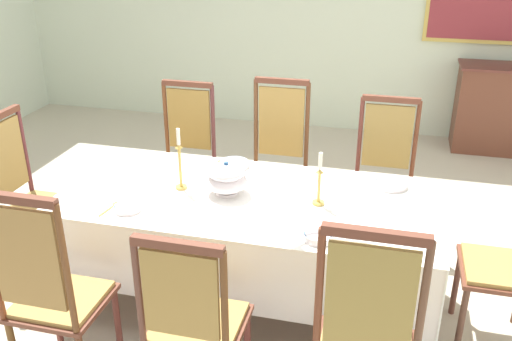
{
  "coord_description": "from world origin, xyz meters",
  "views": [
    {
      "loc": [
        0.77,
        -3.06,
        2.23
      ],
      "look_at": [
        0.07,
        -0.29,
        0.95
      ],
      "focal_mm": 39.26,
      "sensor_mm": 36.0,
      "label": 1
    }
  ],
  "objects_px": {
    "chair_south_c": "(366,341)",
    "bowl_far_right": "(318,236)",
    "chair_north_a": "(185,155)",
    "soup_tureen": "(226,178)",
    "dining_table": "(248,208)",
    "candlestick_west": "(180,164)",
    "spoon_secondary": "(218,163)",
    "chair_north_c": "(384,175)",
    "chair_south_a": "(51,291)",
    "chair_south_b": "(193,321)",
    "bowl_near_left": "(127,208)",
    "spoon_primary": "(113,205)",
    "candlestick_east": "(319,184)",
    "bowl_near_right": "(234,163)",
    "bowl_far_left": "(391,183)",
    "chair_head_west": "(29,195)",
    "chair_north_b": "(277,161)"
  },
  "relations": [
    {
      "from": "chair_north_a",
      "to": "soup_tureen",
      "type": "xyz_separation_m",
      "value": [
        0.62,
        -0.91,
        0.28
      ]
    },
    {
      "from": "candlestick_west",
      "to": "bowl_far_left",
      "type": "height_order",
      "value": "candlestick_west"
    },
    {
      "from": "bowl_far_left",
      "to": "dining_table",
      "type": "bearing_deg",
      "value": -157.53
    },
    {
      "from": "chair_south_b",
      "to": "bowl_far_right",
      "type": "distance_m",
      "value": 0.75
    },
    {
      "from": "chair_north_a",
      "to": "chair_south_c",
      "type": "xyz_separation_m",
      "value": [
        1.51,
        -1.83,
        0.03
      ]
    },
    {
      "from": "chair_south_a",
      "to": "chair_north_b",
      "type": "height_order",
      "value": "chair_north_b"
    },
    {
      "from": "chair_south_a",
      "to": "bowl_near_left",
      "type": "relative_size",
      "value": 7.76
    },
    {
      "from": "dining_table",
      "to": "bowl_near_right",
      "type": "height_order",
      "value": "bowl_near_right"
    },
    {
      "from": "chair_south_a",
      "to": "chair_north_b",
      "type": "bearing_deg",
      "value": 68.21
    },
    {
      "from": "chair_south_a",
      "to": "chair_north_c",
      "type": "relative_size",
      "value": 1.05
    },
    {
      "from": "chair_south_a",
      "to": "chair_north_c",
      "type": "distance_m",
      "value": 2.37
    },
    {
      "from": "chair_north_c",
      "to": "soup_tureen",
      "type": "bearing_deg",
      "value": 45.61
    },
    {
      "from": "chair_south_a",
      "to": "bowl_far_right",
      "type": "height_order",
      "value": "chair_south_a"
    },
    {
      "from": "candlestick_east",
      "to": "spoon_secondary",
      "type": "xyz_separation_m",
      "value": [
        -0.73,
        0.42,
        -0.12
      ]
    },
    {
      "from": "bowl_near_right",
      "to": "soup_tureen",
      "type": "bearing_deg",
      "value": -80.14
    },
    {
      "from": "chair_south_c",
      "to": "bowl_far_right",
      "type": "height_order",
      "value": "chair_south_c"
    },
    {
      "from": "candlestick_east",
      "to": "spoon_primary",
      "type": "relative_size",
      "value": 1.79
    },
    {
      "from": "dining_table",
      "to": "candlestick_east",
      "type": "height_order",
      "value": "candlestick_east"
    },
    {
      "from": "dining_table",
      "to": "bowl_near_left",
      "type": "xyz_separation_m",
      "value": [
        -0.6,
        -0.34,
        0.09
      ]
    },
    {
      "from": "candlestick_east",
      "to": "bowl_far_right",
      "type": "distance_m",
      "value": 0.41
    },
    {
      "from": "dining_table",
      "to": "bowl_far_right",
      "type": "height_order",
      "value": "bowl_far_right"
    },
    {
      "from": "candlestick_west",
      "to": "spoon_secondary",
      "type": "height_order",
      "value": "candlestick_west"
    },
    {
      "from": "spoon_primary",
      "to": "soup_tureen",
      "type": "bearing_deg",
      "value": 37.02
    },
    {
      "from": "bowl_far_left",
      "to": "chair_north_c",
      "type": "bearing_deg",
      "value": 94.9
    },
    {
      "from": "dining_table",
      "to": "chair_north_c",
      "type": "relative_size",
      "value": 1.97
    },
    {
      "from": "chair_south_a",
      "to": "chair_south_c",
      "type": "bearing_deg",
      "value": -0.09
    },
    {
      "from": "chair_head_west",
      "to": "candlestick_west",
      "type": "relative_size",
      "value": 2.94
    },
    {
      "from": "chair_south_c",
      "to": "candlestick_east",
      "type": "relative_size",
      "value": 3.83
    },
    {
      "from": "chair_south_c",
      "to": "spoon_primary",
      "type": "xyz_separation_m",
      "value": [
        -1.47,
        0.6,
        0.16
      ]
    },
    {
      "from": "chair_south_c",
      "to": "chair_north_b",
      "type": "bearing_deg",
      "value": 113.08
    },
    {
      "from": "chair_north_c",
      "to": "bowl_far_right",
      "type": "distance_m",
      "value": 1.35
    },
    {
      "from": "chair_south_c",
      "to": "bowl_far_left",
      "type": "height_order",
      "value": "chair_south_c"
    },
    {
      "from": "chair_north_c",
      "to": "spoon_secondary",
      "type": "distance_m",
      "value": 1.2
    },
    {
      "from": "dining_table",
      "to": "chair_head_west",
      "type": "height_order",
      "value": "chair_head_west"
    },
    {
      "from": "candlestick_east",
      "to": "bowl_far_left",
      "type": "relative_size",
      "value": 1.66
    },
    {
      "from": "bowl_near_left",
      "to": "spoon_primary",
      "type": "relative_size",
      "value": 0.85
    },
    {
      "from": "chair_south_c",
      "to": "spoon_primary",
      "type": "distance_m",
      "value": 1.59
    },
    {
      "from": "chair_head_west",
      "to": "bowl_near_right",
      "type": "distance_m",
      "value": 1.38
    },
    {
      "from": "dining_table",
      "to": "candlestick_west",
      "type": "relative_size",
      "value": 5.71
    },
    {
      "from": "chair_south_a",
      "to": "bowl_near_right",
      "type": "distance_m",
      "value": 1.43
    },
    {
      "from": "chair_south_b",
      "to": "bowl_far_right",
      "type": "bearing_deg",
      "value": 46.32
    },
    {
      "from": "chair_north_c",
      "to": "candlestick_east",
      "type": "xyz_separation_m",
      "value": [
        -0.34,
        -0.91,
        0.31
      ]
    },
    {
      "from": "candlestick_west",
      "to": "bowl_near_left",
      "type": "bearing_deg",
      "value": -118.86
    },
    {
      "from": "bowl_far_right",
      "to": "spoon_primary",
      "type": "relative_size",
      "value": 0.87
    },
    {
      "from": "dining_table",
      "to": "chair_head_west",
      "type": "bearing_deg",
      "value": 180.0
    },
    {
      "from": "chair_head_west",
      "to": "candlestick_west",
      "type": "xyz_separation_m",
      "value": [
        1.09,
        -0.0,
        0.34
      ]
    },
    {
      "from": "chair_north_a",
      "to": "spoon_secondary",
      "type": "relative_size",
      "value": 6.36
    },
    {
      "from": "chair_south_c",
      "to": "bowl_near_right",
      "type": "height_order",
      "value": "chair_south_c"
    },
    {
      "from": "soup_tureen",
      "to": "dining_table",
      "type": "bearing_deg",
      "value": 0.0
    },
    {
      "from": "bowl_near_right",
      "to": "chair_south_b",
      "type": "bearing_deg",
      "value": -82.15
    }
  ]
}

